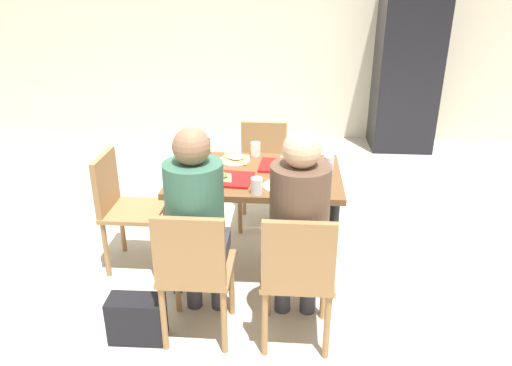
% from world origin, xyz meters
% --- Properties ---
extents(ground_plane, '(10.00, 10.00, 0.02)m').
position_xyz_m(ground_plane, '(0.00, 0.00, -0.01)').
color(ground_plane, beige).
extents(back_wall, '(10.00, 0.10, 2.80)m').
position_xyz_m(back_wall, '(0.00, 3.20, 1.40)').
color(back_wall, beige).
rests_on(back_wall, ground_plane).
extents(main_table, '(1.13, 0.78, 0.75)m').
position_xyz_m(main_table, '(0.00, 0.00, 0.65)').
color(main_table, brown).
rests_on(main_table, ground_plane).
extents(chair_near_left, '(0.40, 0.40, 0.85)m').
position_xyz_m(chair_near_left, '(-0.28, -0.77, 0.50)').
color(chair_near_left, '#9E7247').
rests_on(chair_near_left, ground_plane).
extents(chair_near_right, '(0.40, 0.40, 0.85)m').
position_xyz_m(chair_near_right, '(0.28, -0.77, 0.50)').
color(chair_near_right, '#9E7247').
rests_on(chair_near_right, ground_plane).
extents(chair_far_side, '(0.40, 0.40, 0.85)m').
position_xyz_m(chair_far_side, '(0.00, 0.77, 0.50)').
color(chair_far_side, '#9E7247').
rests_on(chair_far_side, ground_plane).
extents(chair_left_end, '(0.40, 0.40, 0.85)m').
position_xyz_m(chair_left_end, '(-0.95, 0.00, 0.50)').
color(chair_left_end, '#9E7247').
rests_on(chair_left_end, ground_plane).
extents(person_in_red, '(0.32, 0.42, 1.26)m').
position_xyz_m(person_in_red, '(-0.28, -0.63, 0.74)').
color(person_in_red, '#383842').
rests_on(person_in_red, ground_plane).
extents(person_in_brown_jacket, '(0.32, 0.42, 1.26)m').
position_xyz_m(person_in_brown_jacket, '(0.28, -0.63, 0.74)').
color(person_in_brown_jacket, '#383842').
rests_on(person_in_brown_jacket, ground_plane).
extents(tray_red_near, '(0.38, 0.29, 0.02)m').
position_xyz_m(tray_red_near, '(-0.20, -0.14, 0.76)').
color(tray_red_near, '#B21414').
rests_on(tray_red_near, main_table).
extents(tray_red_far, '(0.38, 0.28, 0.02)m').
position_xyz_m(tray_red_far, '(0.20, 0.12, 0.76)').
color(tray_red_far, '#B21414').
rests_on(tray_red_far, main_table).
extents(paper_plate_center, '(0.22, 0.22, 0.01)m').
position_xyz_m(paper_plate_center, '(-0.17, 0.21, 0.76)').
color(paper_plate_center, white).
rests_on(paper_plate_center, main_table).
extents(paper_plate_near_edge, '(0.22, 0.22, 0.01)m').
position_xyz_m(paper_plate_near_edge, '(0.17, -0.21, 0.76)').
color(paper_plate_near_edge, white).
rests_on(paper_plate_near_edge, main_table).
extents(pizza_slice_a, '(0.21, 0.21, 0.02)m').
position_xyz_m(pizza_slice_a, '(-0.22, -0.13, 0.78)').
color(pizza_slice_a, '#DBAD60').
rests_on(pizza_slice_a, tray_red_near).
extents(pizza_slice_b, '(0.20, 0.27, 0.02)m').
position_xyz_m(pizza_slice_b, '(0.22, 0.14, 0.78)').
color(pizza_slice_b, '#DBAD60').
rests_on(pizza_slice_b, tray_red_far).
extents(pizza_slice_c, '(0.27, 0.28, 0.02)m').
position_xyz_m(pizza_slice_c, '(-0.16, 0.24, 0.77)').
color(pizza_slice_c, '#DBAD60').
rests_on(pizza_slice_c, paper_plate_center).
extents(plastic_cup_a, '(0.07, 0.07, 0.10)m').
position_xyz_m(plastic_cup_a, '(-0.03, 0.33, 0.80)').
color(plastic_cup_a, white).
rests_on(plastic_cup_a, main_table).
extents(plastic_cup_b, '(0.07, 0.07, 0.10)m').
position_xyz_m(plastic_cup_b, '(0.03, -0.33, 0.80)').
color(plastic_cup_b, white).
rests_on(plastic_cup_b, main_table).
extents(soda_can, '(0.07, 0.07, 0.12)m').
position_xyz_m(soda_can, '(0.48, 0.02, 0.81)').
color(soda_can, '#B7BCC6').
rests_on(soda_can, main_table).
extents(condiment_bottle, '(0.06, 0.06, 0.16)m').
position_xyz_m(condiment_bottle, '(-0.37, 0.21, 0.83)').
color(condiment_bottle, red).
rests_on(condiment_bottle, main_table).
extents(foil_bundle, '(0.10, 0.10, 0.10)m').
position_xyz_m(foil_bundle, '(-0.48, -0.02, 0.80)').
color(foil_bundle, silver).
rests_on(foil_bundle, main_table).
extents(handbag, '(0.32, 0.17, 0.28)m').
position_xyz_m(handbag, '(-0.63, -0.79, 0.14)').
color(handbag, black).
rests_on(handbag, ground_plane).
extents(drink_fridge, '(0.70, 0.60, 1.90)m').
position_xyz_m(drink_fridge, '(1.56, 2.85, 0.95)').
color(drink_fridge, black).
rests_on(drink_fridge, ground_plane).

